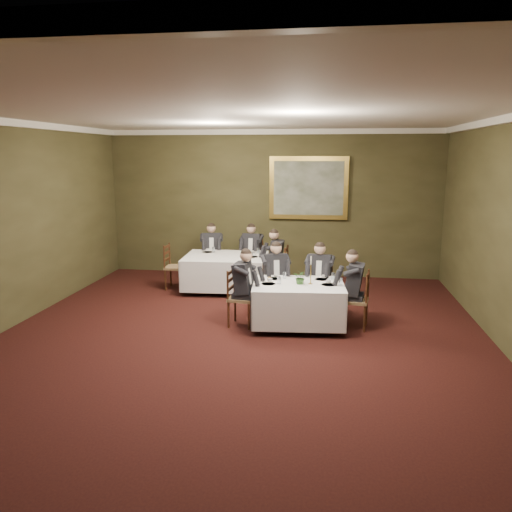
% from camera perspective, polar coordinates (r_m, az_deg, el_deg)
% --- Properties ---
extents(ground, '(10.00, 10.00, 0.00)m').
position_cam_1_polar(ground, '(7.70, -2.40, -10.76)').
color(ground, black).
rests_on(ground, ground).
extents(ceiling, '(8.00, 10.00, 0.10)m').
position_cam_1_polar(ceiling, '(7.15, -2.65, 16.19)').
color(ceiling, silver).
rests_on(ceiling, back_wall).
extents(back_wall, '(8.00, 0.10, 3.50)m').
position_cam_1_polar(back_wall, '(12.13, 1.84, 5.99)').
color(back_wall, '#34311A').
rests_on(back_wall, ground).
extents(front_wall, '(8.00, 0.10, 3.50)m').
position_cam_1_polar(front_wall, '(2.66, -23.44, -15.45)').
color(front_wall, '#34311A').
rests_on(front_wall, ground).
extents(crown_molding, '(8.00, 10.00, 0.12)m').
position_cam_1_polar(crown_molding, '(7.14, -2.64, 15.71)').
color(crown_molding, white).
rests_on(crown_molding, back_wall).
extents(table_main, '(1.65, 1.31, 0.67)m').
position_cam_1_polar(table_main, '(8.61, 4.83, -5.18)').
color(table_main, '#321D0D').
rests_on(table_main, ground).
extents(table_second, '(1.85, 1.44, 0.67)m').
position_cam_1_polar(table_second, '(10.89, -3.44, -1.59)').
color(table_second, '#321D0D').
rests_on(table_second, ground).
extents(chair_main_backleft, '(0.54, 0.53, 1.00)m').
position_cam_1_polar(chair_main_backleft, '(9.42, 2.16, -4.72)').
color(chair_main_backleft, olive).
rests_on(chair_main_backleft, ground).
extents(diner_main_backleft, '(0.52, 0.58, 1.35)m').
position_cam_1_polar(diner_main_backleft, '(9.34, 2.18, -3.40)').
color(diner_main_backleft, black).
rests_on(diner_main_backleft, chair_main_backleft).
extents(chair_main_backright, '(0.50, 0.49, 1.00)m').
position_cam_1_polar(chair_main_backright, '(9.44, 7.26, -4.78)').
color(chair_main_backright, olive).
rests_on(chair_main_backright, ground).
extents(diner_main_backright, '(0.47, 0.54, 1.35)m').
position_cam_1_polar(diner_main_backright, '(9.36, 7.29, -3.45)').
color(diner_main_backright, black).
rests_on(diner_main_backright, chair_main_backright).
extents(chair_main_endleft, '(0.47, 0.49, 1.00)m').
position_cam_1_polar(chair_main_endleft, '(8.69, -1.71, -6.12)').
color(chair_main_endleft, olive).
rests_on(chair_main_endleft, ground).
extents(diner_main_endleft, '(0.52, 0.45, 1.35)m').
position_cam_1_polar(diner_main_endleft, '(8.62, -1.64, -4.68)').
color(diner_main_endleft, black).
rests_on(diner_main_endleft, chair_main_endleft).
extents(chair_main_endright, '(0.48, 0.50, 1.00)m').
position_cam_1_polar(chair_main_endright, '(8.73, 11.31, -6.26)').
color(chair_main_endright, olive).
rests_on(chair_main_endright, ground).
extents(diner_main_endright, '(0.53, 0.47, 1.35)m').
position_cam_1_polar(diner_main_endright, '(8.67, 11.29, -4.82)').
color(diner_main_endright, black).
rests_on(diner_main_endright, chair_main_endright).
extents(chair_sec_backleft, '(0.52, 0.50, 1.00)m').
position_cam_1_polar(chair_sec_backleft, '(11.89, -5.05, -1.32)').
color(chair_sec_backleft, olive).
rests_on(chair_sec_backleft, ground).
extents(diner_sec_backleft, '(0.49, 0.55, 1.35)m').
position_cam_1_polar(diner_sec_backleft, '(11.83, -5.07, -0.25)').
color(diner_sec_backleft, black).
rests_on(diner_sec_backleft, chair_sec_backleft).
extents(chair_sec_backright, '(0.50, 0.48, 1.00)m').
position_cam_1_polar(chair_sec_backright, '(11.76, -0.41, -1.42)').
color(chair_sec_backright, olive).
rests_on(chair_sec_backright, ground).
extents(diner_sec_backright, '(0.47, 0.53, 1.35)m').
position_cam_1_polar(diner_sec_backright, '(11.70, -0.43, -0.34)').
color(diner_sec_backright, black).
rests_on(diner_sec_backright, chair_sec_backright).
extents(chair_sec_endright, '(0.45, 0.46, 1.00)m').
position_cam_1_polar(chair_sec_endright, '(10.82, 2.52, -2.58)').
color(chair_sec_endright, olive).
rests_on(chair_sec_endright, ground).
extents(diner_sec_endright, '(0.50, 0.44, 1.35)m').
position_cam_1_polar(diner_sec_endright, '(10.76, 2.47, -1.40)').
color(diner_sec_endright, black).
rests_on(diner_sec_endright, chair_sec_endright).
extents(chair_sec_endleft, '(0.42, 0.44, 1.00)m').
position_cam_1_polar(chair_sec_endleft, '(11.16, -9.20, -2.28)').
color(chair_sec_endleft, olive).
rests_on(chair_sec_endleft, ground).
extents(centerpiece, '(0.29, 0.27, 0.26)m').
position_cam_1_polar(centerpiece, '(8.46, 5.14, -2.36)').
color(centerpiece, '#2D5926').
rests_on(centerpiece, table_main).
extents(candlestick, '(0.07, 0.07, 0.49)m').
position_cam_1_polar(candlestick, '(8.47, 6.27, -2.00)').
color(candlestick, gold).
rests_on(candlestick, table_main).
extents(place_setting_table_main, '(0.33, 0.31, 0.14)m').
position_cam_1_polar(place_setting_table_main, '(8.85, 2.48, -2.36)').
color(place_setting_table_main, white).
rests_on(place_setting_table_main, table_main).
extents(place_setting_table_second, '(0.33, 0.31, 0.14)m').
position_cam_1_polar(place_setting_table_second, '(11.28, -5.30, 0.63)').
color(place_setting_table_second, white).
rests_on(place_setting_table_second, table_second).
extents(painting, '(1.86, 0.09, 1.48)m').
position_cam_1_polar(painting, '(11.97, 6.02, 7.73)').
color(painting, gold).
rests_on(painting, back_wall).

